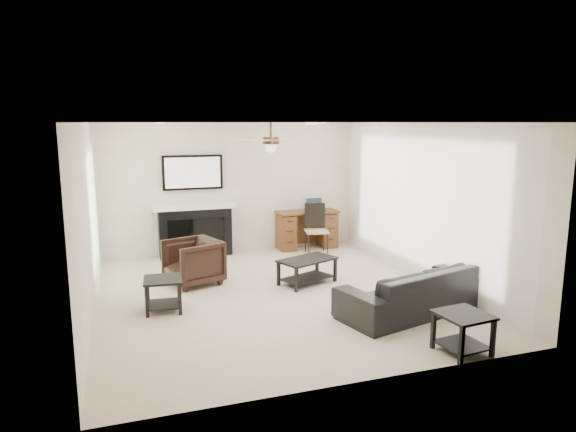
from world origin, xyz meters
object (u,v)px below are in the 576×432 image
armchair (193,262)px  coffee_table (307,271)px  fireplace_unit (195,206)px  sofa (413,290)px  desk (306,229)px

armchair → coffee_table: bearing=54.0°
fireplace_unit → sofa: bearing=-59.0°
armchair → fireplace_unit: fireplace_unit is taller
fireplace_unit → desk: bearing=-1.1°
desk → coffee_table: bearing=-110.2°
coffee_table → desk: bearing=48.1°
sofa → desk: size_ratio=1.73×
fireplace_unit → coffee_table: bearing=-57.9°
sofa → desk: desk is taller
sofa → armchair: 3.37m
sofa → desk: (-0.09, 3.80, 0.07)m
sofa → coffee_table: (-0.90, 1.60, -0.11)m
sofa → fireplace_unit: 4.53m
armchair → desk: desk is taller
armchair → fireplace_unit: bearing=152.1°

